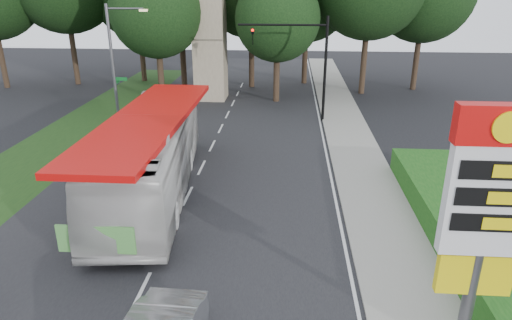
# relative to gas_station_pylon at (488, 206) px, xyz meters

# --- Properties ---
(road_surface) EXTENTS (14.00, 80.00, 0.02)m
(road_surface) POSITION_rel_gas_station_pylon_xyz_m (-9.20, 10.01, -4.44)
(road_surface) COLOR black
(road_surface) RESTS_ON ground
(sidewalk_right) EXTENTS (3.00, 80.00, 0.12)m
(sidewalk_right) POSITION_rel_gas_station_pylon_xyz_m (-0.70, 10.01, -4.39)
(sidewalk_right) COLOR gray
(sidewalk_right) RESTS_ON ground
(grass_verge_left) EXTENTS (5.00, 50.00, 0.02)m
(grass_verge_left) POSITION_rel_gas_station_pylon_xyz_m (-18.70, 16.01, -4.44)
(grass_verge_left) COLOR #193814
(grass_verge_left) RESTS_ON ground
(hedge) EXTENTS (3.00, 14.00, 1.20)m
(hedge) POSITION_rel_gas_station_pylon_xyz_m (2.30, 6.01, -3.85)
(hedge) COLOR #154913
(hedge) RESTS_ON ground
(gas_station_pylon) EXTENTS (2.10, 0.45, 6.85)m
(gas_station_pylon) POSITION_rel_gas_station_pylon_xyz_m (0.00, 0.00, 0.00)
(gas_station_pylon) COLOR #59595E
(gas_station_pylon) RESTS_ON ground
(traffic_signal_mast) EXTENTS (6.10, 0.35, 7.20)m
(traffic_signal_mast) POSITION_rel_gas_station_pylon_xyz_m (-3.52, 22.00, 0.22)
(traffic_signal_mast) COLOR black
(traffic_signal_mast) RESTS_ON ground
(streetlight_signs) EXTENTS (2.75, 0.98, 8.00)m
(streetlight_signs) POSITION_rel_gas_station_pylon_xyz_m (-16.19, 20.01, -0.01)
(streetlight_signs) COLOR #59595E
(streetlight_signs) RESTS_ON ground
(monument) EXTENTS (3.00, 3.00, 10.05)m
(monument) POSITION_rel_gas_station_pylon_xyz_m (-11.20, 28.01, 0.66)
(monument) COLOR gray
(monument) RESTS_ON ground
(tree_monument_right) EXTENTS (6.72, 6.72, 13.20)m
(tree_monument_right) POSITION_rel_gas_station_pylon_xyz_m (-5.70, 27.51, 3.56)
(tree_monument_right) COLOR #2D2116
(tree_monument_right) RESTS_ON ground
(transit_bus) EXTENTS (4.59, 13.59, 3.71)m
(transit_bus) POSITION_rel_gas_station_pylon_xyz_m (-10.87, 9.40, -2.59)
(transit_bus) COLOR silver
(transit_bus) RESTS_ON ground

